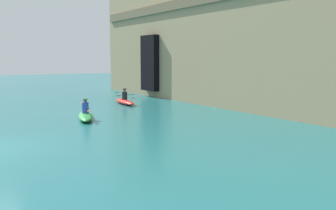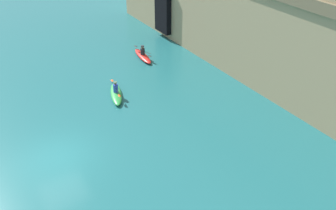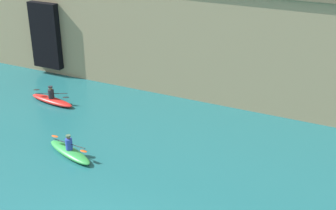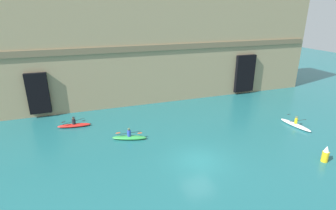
% 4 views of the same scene
% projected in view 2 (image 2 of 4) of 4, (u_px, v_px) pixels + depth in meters
% --- Properties ---
extents(ground_plane, '(120.00, 120.00, 0.00)m').
position_uv_depth(ground_plane, '(57.00, 158.00, 20.15)').
color(ground_plane, '#1E6066').
extents(kayak_red, '(3.31, 1.09, 1.08)m').
position_uv_depth(kayak_red, '(143.00, 56.00, 31.22)').
color(kayak_red, red).
rests_on(kayak_red, ground).
extents(kayak_green, '(3.22, 1.72, 1.10)m').
position_uv_depth(kayak_green, '(116.00, 93.00, 25.73)').
color(kayak_green, green).
rests_on(kayak_green, ground).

